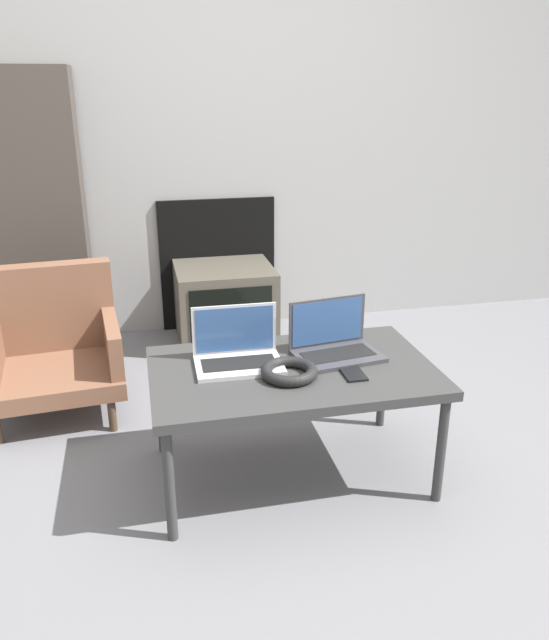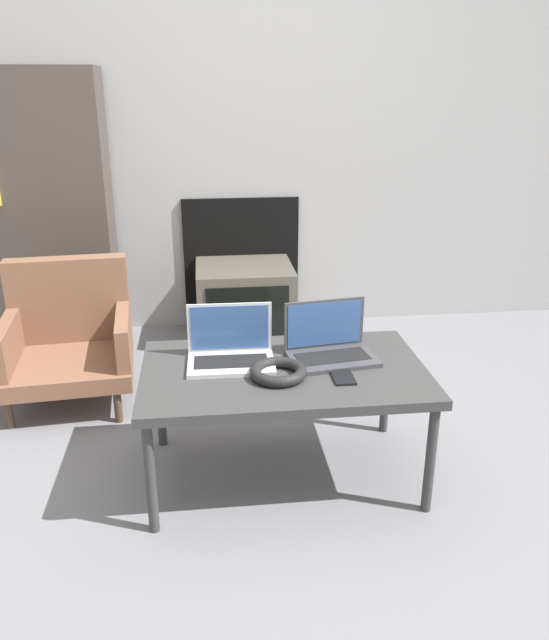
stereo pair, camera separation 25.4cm
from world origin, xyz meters
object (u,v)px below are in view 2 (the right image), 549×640
at_px(laptop_right, 329,346).
at_px(phone, 343,376).
at_px(headphones, 278,372).
at_px(laptop_left, 231,350).
at_px(tv, 245,303).
at_px(armchair, 69,334).

height_order(laptop_right, phone, laptop_right).
height_order(headphones, phone, headphones).
bearing_deg(laptop_left, phone, -24.03).
xyz_separation_m(headphones, tv, (-0.02, 1.48, -0.25)).
distance_m(phone, tv, 1.55).
distance_m(tv, armchair, 1.07).
height_order(headphones, tv, headphones).
bearing_deg(phone, laptop_left, 154.73).
bearing_deg(headphones, tv, 90.73).
xyz_separation_m(laptop_right, tv, (-0.23, 1.32, -0.28)).
bearing_deg(laptop_left, tv, 85.11).
distance_m(laptop_right, tv, 1.37).
height_order(laptop_right, headphones, laptop_right).
height_order(laptop_left, phone, laptop_left).
relative_size(laptop_left, phone, 2.39).
height_order(laptop_left, armchair, laptop_left).
bearing_deg(armchair, phone, -43.76).
bearing_deg(laptop_left, laptop_right, 1.18).
xyz_separation_m(laptop_left, armchair, (-0.74, 0.72, -0.19)).
bearing_deg(tv, phone, -80.71).
distance_m(laptop_left, tv, 1.36).
relative_size(laptop_right, headphones, 1.69).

